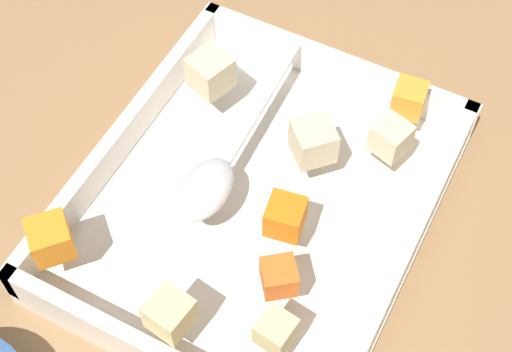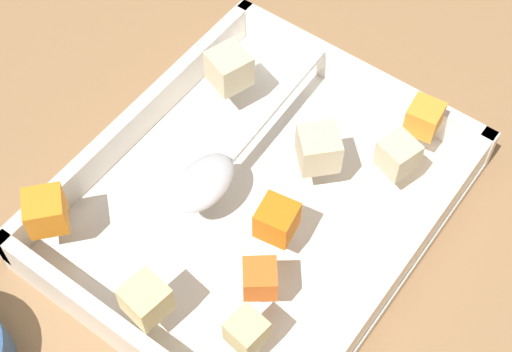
# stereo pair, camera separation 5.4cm
# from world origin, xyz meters

# --- Properties ---
(ground_plane) EXTENTS (4.00, 4.00, 0.00)m
(ground_plane) POSITION_xyz_m (0.00, 0.00, 0.00)
(ground_plane) COLOR #936D47
(baking_dish) EXTENTS (0.34, 0.28, 0.05)m
(baking_dish) POSITION_xyz_m (0.01, -0.00, 0.01)
(baking_dish) COLOR white
(baking_dish) RESTS_ON ground_plane
(carrot_chunk_mid_right) EXTENTS (0.03, 0.03, 0.03)m
(carrot_chunk_mid_right) POSITION_xyz_m (-0.12, 0.08, 0.06)
(carrot_chunk_mid_right) COLOR orange
(carrot_chunk_mid_right) RESTS_ON baking_dish
(carrot_chunk_far_right) EXTENTS (0.03, 0.03, 0.03)m
(carrot_chunk_far_right) POSITION_xyz_m (0.04, 0.04, 0.06)
(carrot_chunk_far_right) COLOR orange
(carrot_chunk_far_right) RESTS_ON baking_dish
(carrot_chunk_near_right) EXTENTS (0.04, 0.04, 0.03)m
(carrot_chunk_near_right) POSITION_xyz_m (0.14, -0.11, 0.07)
(carrot_chunk_near_right) COLOR orange
(carrot_chunk_near_right) RESTS_ON baking_dish
(carrot_chunk_heap_side) EXTENTS (0.04, 0.04, 0.03)m
(carrot_chunk_heap_side) POSITION_xyz_m (0.09, 0.06, 0.06)
(carrot_chunk_heap_side) COLOR orange
(carrot_chunk_heap_side) RESTS_ON baking_dish
(potato_chunk_near_spoon) EXTENTS (0.03, 0.03, 0.03)m
(potato_chunk_near_spoon) POSITION_xyz_m (0.15, 0.00, 0.06)
(potato_chunk_near_spoon) COLOR #E0CC89
(potato_chunk_near_spoon) RESTS_ON baking_dish
(potato_chunk_corner_nw) EXTENTS (0.05, 0.05, 0.03)m
(potato_chunk_corner_nw) POSITION_xyz_m (-0.04, 0.03, 0.07)
(potato_chunk_corner_nw) COLOR beige
(potato_chunk_corner_nw) RESTS_ON baking_dish
(potato_chunk_corner_sw) EXTENTS (0.03, 0.03, 0.03)m
(potato_chunk_corner_sw) POSITION_xyz_m (0.13, 0.07, 0.06)
(potato_chunk_corner_sw) COLOR #E0CC89
(potato_chunk_corner_sw) RESTS_ON baking_dish
(potato_chunk_under_handle) EXTENTS (0.04, 0.04, 0.03)m
(potato_chunk_under_handle) POSITION_xyz_m (-0.06, -0.09, 0.07)
(potato_chunk_under_handle) COLOR beige
(potato_chunk_under_handle) RESTS_ON baking_dish
(potato_chunk_corner_ne) EXTENTS (0.04, 0.04, 0.03)m
(potato_chunk_corner_ne) POSITION_xyz_m (-0.07, 0.08, 0.06)
(potato_chunk_corner_ne) COLOR beige
(potato_chunk_corner_ne) RESTS_ON baking_dish
(serving_spoon) EXTENTS (0.22, 0.04, 0.02)m
(serving_spoon) POSITION_xyz_m (0.03, -0.03, 0.06)
(serving_spoon) COLOR silver
(serving_spoon) RESTS_ON baking_dish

